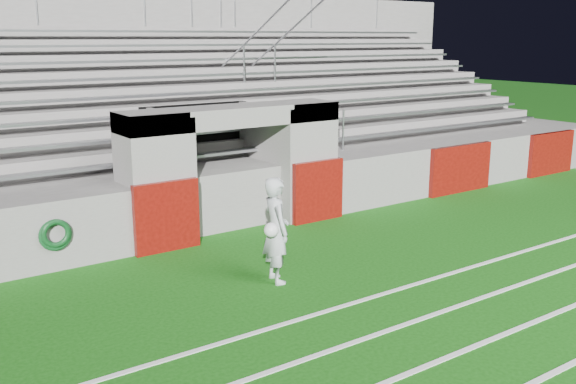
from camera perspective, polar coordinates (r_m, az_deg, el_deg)
ground at (r=11.05m, az=4.54°, el=-7.50°), size 90.00×90.00×0.00m
stadium_structure at (r=17.38m, az=-12.34°, el=5.09°), size 26.00×8.48×5.42m
goalkeeper_with_ball at (r=10.53m, az=-1.07°, el=-3.39°), size 0.65×0.73×1.78m
hose_coil at (r=11.66m, az=-19.96°, el=-3.56°), size 0.57×0.15×0.58m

